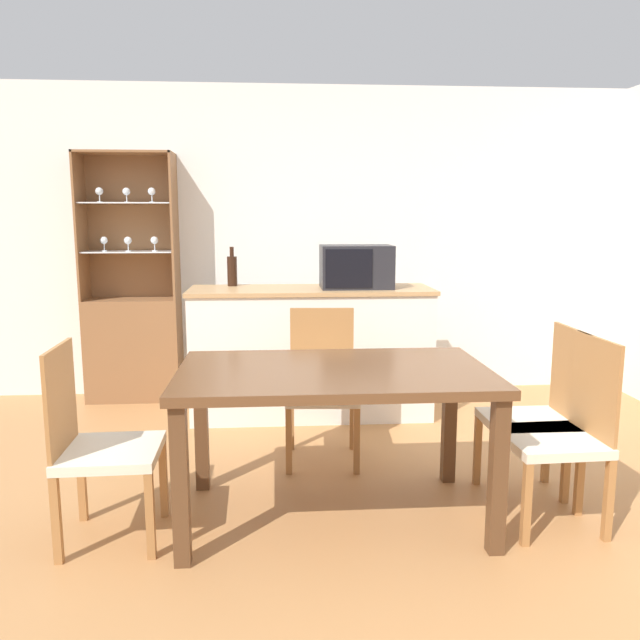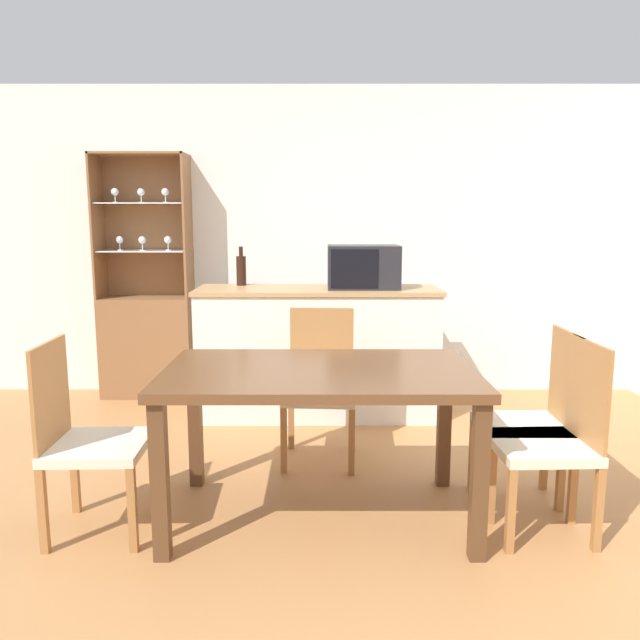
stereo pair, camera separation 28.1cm
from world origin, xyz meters
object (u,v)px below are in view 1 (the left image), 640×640
dining_chair_head_far (322,387)px  microwave (356,267)px  display_cabinet (134,328)px  dining_chair_side_right_near (561,434)px  dining_table (334,387)px  wine_bottle (232,270)px  dining_chair_side_left_near (99,446)px  dining_chair_side_right_far (538,417)px

dining_chair_head_far → microwave: 1.14m
display_cabinet → microwave: (1.76, -0.54, 0.54)m
dining_chair_side_right_near → dining_chair_head_far: 1.42m
dining_table → wine_bottle: size_ratio=5.04×
display_cabinet → dining_chair_side_left_near: display_cabinet is taller
dining_table → dining_chair_head_far: 0.82m
dining_chair_side_right_near → dining_chair_head_far: same height
dining_table → dining_chair_head_far: (0.00, 0.79, -0.22)m
dining_table → microwave: 1.75m
dining_table → wine_bottle: (-0.60, 1.85, 0.42)m
display_cabinet → microwave: 1.92m
dining_chair_side_right_far → dining_table: bearing=97.4°
display_cabinet → dining_chair_side_left_near: size_ratio=2.16×
display_cabinet → dining_table: bearing=-56.8°
dining_table → dining_chair_side_right_far: dining_chair_side_right_far is taller
dining_chair_side_left_near → dining_chair_side_right_near: size_ratio=1.00×
dining_chair_head_far → microwave: microwave is taller
dining_chair_side_right_near → dining_chair_head_far: bearing=47.6°
dining_chair_side_right_far → dining_chair_head_far: size_ratio=1.00×
dining_table → dining_chair_side_right_far: 1.12m
dining_chair_side_right_far → dining_chair_side_right_near: same height
display_cabinet → dining_chair_head_far: 2.02m
dining_chair_side_right_near → wine_bottle: 2.69m
display_cabinet → dining_chair_side_right_near: 3.44m
dining_table → dining_chair_side_right_far: size_ratio=1.63×
dining_table → dining_chair_head_far: bearing=89.8°
dining_chair_side_right_far → dining_chair_side_right_near: (-0.00, -0.27, 0.00)m
dining_chair_head_far → microwave: size_ratio=1.77×
dining_chair_side_right_near → dining_chair_side_right_far: bearing=-2.2°
microwave → display_cabinet: bearing=162.9°
dining_chair_head_far → wine_bottle: bearing=-56.9°
microwave → wine_bottle: 0.94m
wine_bottle → display_cabinet: bearing=157.8°
dining_table → wine_bottle: wine_bottle is taller
wine_bottle → dining_chair_side_left_near: bearing=-103.7°
display_cabinet → dining_chair_side_right_near: size_ratio=2.16×
dining_table → dining_chair_side_left_near: (-1.09, -0.14, -0.22)m
display_cabinet → dining_chair_side_right_far: bearing=-39.2°
dining_chair_side_left_near → wine_bottle: bearing=164.7°
dining_chair_head_far → wine_bottle: size_ratio=3.10×
dining_table → dining_chair_head_far: size_ratio=1.63×
display_cabinet → dining_chair_side_right_near: bearing=-42.6°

